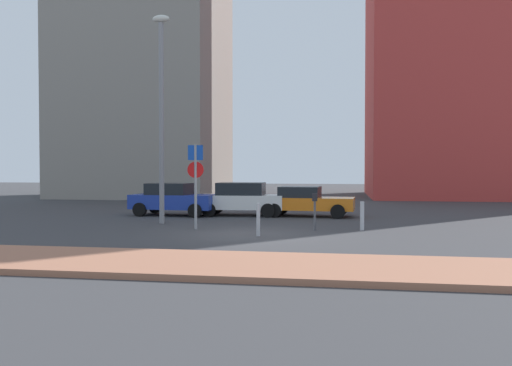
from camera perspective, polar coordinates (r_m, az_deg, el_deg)
The scene contains 12 objects.
ground_plane at distance 17.56m, azimuth -0.80°, elevation -5.66°, with size 120.00×120.00×0.00m, color #38383A.
sidewalk_brick at distance 11.81m, azimuth -5.90°, elevation -8.87°, with size 40.00×3.06×0.14m, color #9E664C.
parked_car_blue at distance 24.89m, azimuth -9.09°, elevation -1.73°, with size 4.12×2.19×1.53m.
parked_car_white at distance 24.57m, azimuth -1.64°, elevation -1.69°, with size 4.07×2.16×1.56m.
parked_car_orange at distance 24.20m, azimuth 5.55°, elevation -1.98°, with size 4.31×2.24×1.38m.
parking_sign_post at distance 19.12m, azimuth -6.66°, elevation 0.80°, with size 0.60×0.10×3.10m.
parking_meter at distance 18.70m, azimuth 6.47°, elevation -2.56°, with size 0.18×0.14×1.33m.
street_lamp at distance 21.36m, azimuth -10.36°, elevation 8.56°, with size 0.70×0.36×8.35m.
traffic_bollard_near at distance 17.04m, azimuth 0.25°, elevation -4.05°, with size 0.12×0.12×1.08m, color #B7B7BC.
traffic_bollard_mid at distance 19.01m, azimuth 11.58°, elevation -3.57°, with size 0.15×0.15×1.03m, color #B7B7BC.
building_colorful_midrise at distance 46.34m, azimuth 22.61°, elevation 17.67°, with size 15.77×13.36×30.33m, color #BF3833.
building_under_construction at distance 43.89m, azimuth -12.05°, elevation 14.45°, with size 11.99×10.81×24.05m, color gray.
Camera 1 is at (3.05, -17.15, 2.20)m, focal length 36.41 mm.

